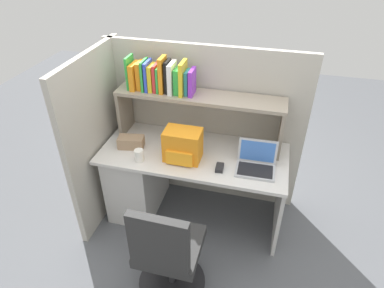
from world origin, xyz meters
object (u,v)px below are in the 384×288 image
Objects in this scene: laptop at (256,163)px; tissue_box at (131,142)px; office_chair at (168,257)px; computer_mouse at (220,168)px; paper_cup at (139,155)px; backpack at (183,146)px.

laptop is 1.44× the size of tissue_box.
laptop is at bearing -123.36° from office_chair.
laptop is 3.04× the size of computer_mouse.
computer_mouse is 0.79m from office_chair.
paper_cup reaches higher than computer_mouse.
tissue_box is 1.05m from office_chair.
office_chair is (0.09, -0.73, -0.47)m from backpack.
paper_cup is at bearing -178.13° from computer_mouse.
backpack is 0.35m from computer_mouse.
computer_mouse is at bearing -18.92° from tissue_box.
backpack is at bearing 19.15° from paper_cup.
computer_mouse is 0.99× the size of paper_cup.
backpack is at bearing -16.89° from tissue_box.
office_chair is at bearing -82.80° from backpack.
tissue_box is at bearing 173.75° from backpack.
computer_mouse is (-0.28, -0.09, -0.03)m from laptop.
backpack is 1.36× the size of tissue_box.
tissue_box is at bearing 169.00° from computer_mouse.
backpack reaches higher than paper_cup.
laptop is at bearing -12.36° from tissue_box.
laptop is 3.01× the size of paper_cup.
backpack is 0.37m from paper_cup.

